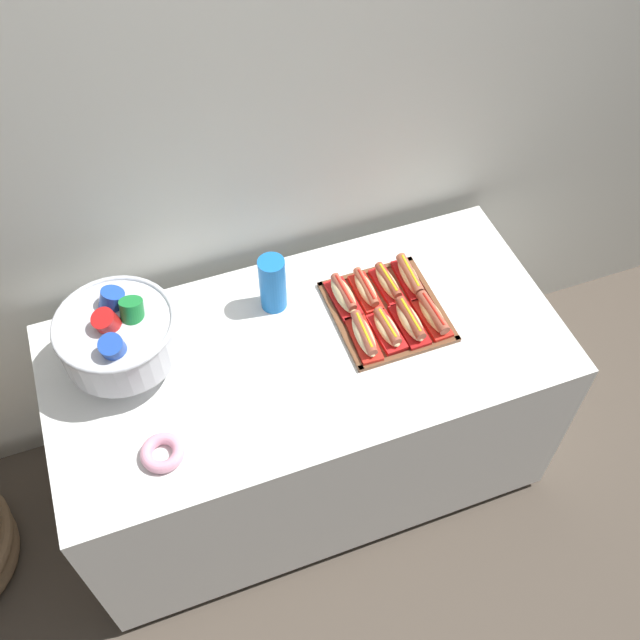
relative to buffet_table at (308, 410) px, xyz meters
The scene contains 15 objects.
ground_plane 0.40m from the buffet_table, ahead, with size 10.00×10.00×0.00m, color #4C4238.
back_wall 1.02m from the buffet_table, 90.00° to the left, with size 6.00×0.10×2.60m, color beige.
buffet_table is the anchor object (origin of this frame).
serving_tray 0.46m from the buffet_table, ahead, with size 0.33×0.36×0.01m.
hot_dog_0 0.43m from the buffet_table, 13.94° to the right, with size 0.07×0.18×0.06m.
hot_dog_1 0.47m from the buffet_table, ahead, with size 0.08×0.16×0.06m.
hot_dog_2 0.51m from the buffet_table, ahead, with size 0.07×0.17×0.06m.
hot_dog_3 0.56m from the buffet_table, ahead, with size 0.07×0.17×0.06m.
hot_dog_4 0.45m from the buffet_table, 36.35° to the left, with size 0.07×0.17×0.06m.
hot_dog_5 0.48m from the buffet_table, 27.01° to the left, with size 0.06×0.16×0.06m.
hot_dog_6 0.52m from the buffet_table, 21.33° to the left, with size 0.07×0.17×0.06m.
hot_dog_7 0.57m from the buffet_table, 17.58° to the left, with size 0.06×0.18×0.06m.
punch_bowl 0.73m from the buffet_table, 166.81° to the left, with size 0.34×0.34×0.26m.
cup_stack 0.50m from the buffet_table, 100.86° to the left, with size 0.08×0.08×0.20m.
donut 0.64m from the buffet_table, 156.77° to the right, with size 0.12×0.12×0.03m.
Camera 1 is at (-0.40, -1.22, 2.53)m, focal length 41.05 mm.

